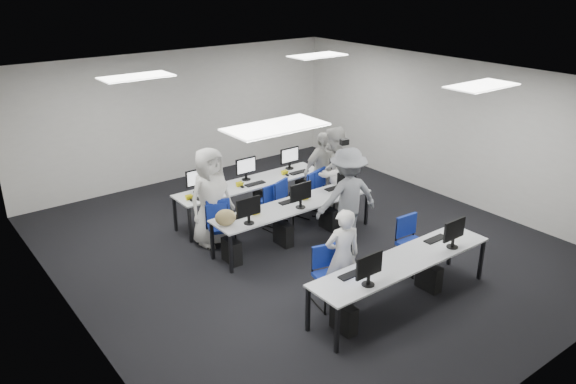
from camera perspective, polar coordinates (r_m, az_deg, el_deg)
room at (r=9.70m, az=1.39°, el=2.56°), size 9.00×9.02×3.00m
ceiling_panels at (r=9.31m, az=1.48°, el=11.21°), size 5.20×4.60×0.02m
desk_front at (r=8.46m, az=11.60°, el=-7.08°), size 3.20×0.70×0.73m
desk_mid at (r=10.15m, az=0.64°, el=-1.51°), size 3.20×0.70×0.73m
desk_back at (r=11.20m, az=-3.75°, el=0.77°), size 3.20×0.70×0.73m
equipment_front at (r=8.48m, az=10.65°, el=-9.43°), size 2.51×0.41×1.19m
equipment_mid at (r=10.16m, az=-0.15°, el=-3.47°), size 2.91×0.41×1.19m
equipment_back at (r=11.43m, az=-2.97°, el=-0.50°), size 2.91×0.41×1.19m
chair_0 at (r=8.50m, az=4.28°, el=-9.59°), size 0.54×0.57×0.90m
chair_1 at (r=9.59m, az=12.52°, el=-6.13°), size 0.48×0.52×0.92m
chair_2 at (r=10.03m, az=-6.77°, el=-4.44°), size 0.57×0.60×0.91m
chair_3 at (r=10.74m, az=-1.04°, el=-2.50°), size 0.49×0.52×0.87m
chair_4 at (r=11.36m, az=4.07°, el=-0.99°), size 0.62×0.64×0.95m
chair_5 at (r=10.31m, az=-7.33°, el=-3.83°), size 0.54×0.57×0.85m
chair_6 at (r=11.02m, az=-1.58°, el=-1.75°), size 0.60×0.62×0.93m
chair_7 at (r=11.41m, az=1.81°, el=-0.84°), size 0.59×0.62×0.96m
handbag at (r=9.31m, az=-6.37°, el=-2.60°), size 0.41×0.35×0.29m
student_0 at (r=8.33m, az=5.55°, el=-6.57°), size 0.64×0.51×1.52m
student_1 at (r=11.19m, az=4.58°, el=2.03°), size 1.06×0.93×1.84m
student_2 at (r=10.07m, az=-7.88°, el=-0.50°), size 0.96×0.70×1.82m
student_3 at (r=11.61m, az=3.44°, el=2.22°), size 0.97×0.45×1.62m
photographer at (r=10.02m, az=6.05°, el=-0.53°), size 1.30×0.92×1.82m
dslr_camera at (r=9.84m, az=5.75°, el=5.08°), size 0.18×0.21×0.10m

